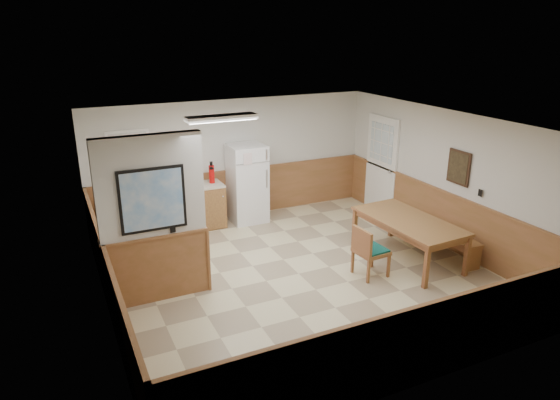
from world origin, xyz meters
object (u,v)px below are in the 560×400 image
dining_bench (444,236)px  fire_extinguisher (212,174)px  refrigerator (247,183)px  dining_table (409,224)px  soap_bottle (124,188)px  dining_chair (367,248)px

dining_bench → fire_extinguisher: (-3.30, 3.09, 0.75)m
refrigerator → dining_table: 3.46m
dining_table → fire_extinguisher: (-2.54, 3.01, 0.43)m
refrigerator → dining_table: bearing=-57.7°
fire_extinguisher → dining_bench: bearing=-66.3°
dining_table → soap_bottle: bearing=141.8°
dining_table → dining_chair: bearing=-170.0°
dining_table → dining_chair: size_ratio=2.39×
refrigerator → dining_bench: bearing=-49.0°
dining_bench → fire_extinguisher: size_ratio=3.57×
refrigerator → dining_table: (1.81, -2.94, -0.15)m
dining_bench → dining_chair: bearing=-173.1°
dining_bench → soap_bottle: (-5.00, 3.11, 0.67)m
dining_table → soap_bottle: 5.23m
dining_chair → soap_bottle: soap_bottle is taller
dining_bench → fire_extinguisher: fire_extinguisher is taller
dining_table → fire_extinguisher: fire_extinguisher is taller
dining_bench → refrigerator: bearing=132.6°
dining_table → soap_bottle: (-4.25, 3.03, 0.35)m
dining_chair → dining_bench: bearing=0.6°
dining_table → soap_bottle: size_ratio=9.24×
refrigerator → dining_chair: refrigerator is taller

